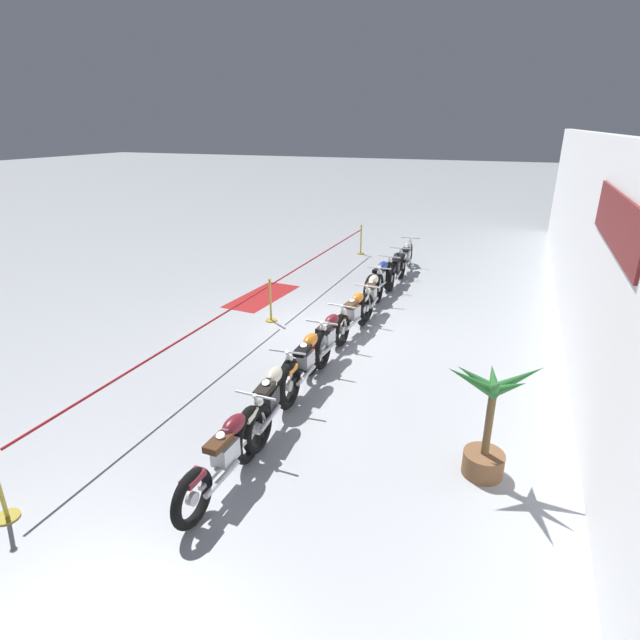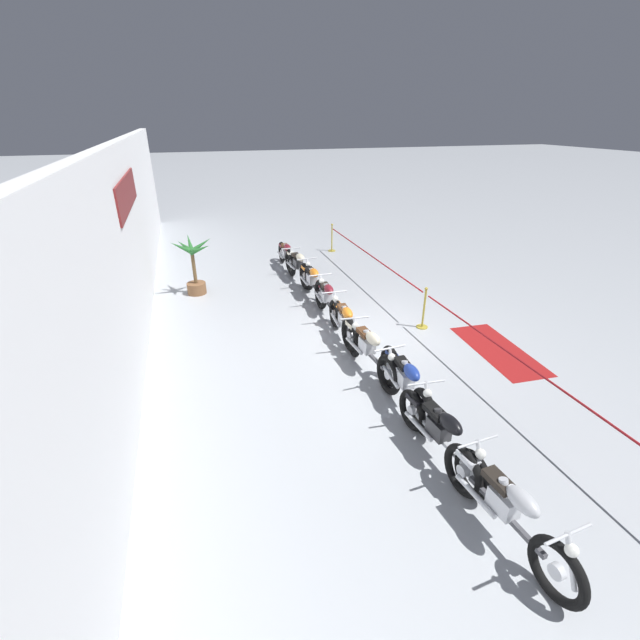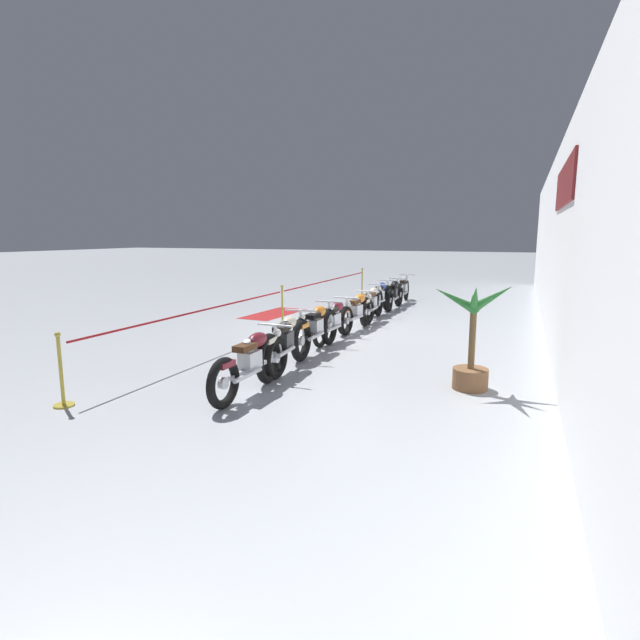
% 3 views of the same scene
% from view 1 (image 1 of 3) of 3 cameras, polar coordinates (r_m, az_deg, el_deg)
% --- Properties ---
extents(ground_plane, '(120.00, 120.00, 0.00)m').
position_cam_1_polar(ground_plane, '(11.41, 0.66, -1.03)').
color(ground_plane, '#B2B7BC').
extents(back_wall, '(28.00, 0.29, 4.20)m').
position_cam_1_polar(back_wall, '(10.18, 28.87, 5.96)').
color(back_wall, white).
rests_on(back_wall, ground).
extents(motorcycle_silver_0, '(2.27, 0.62, 0.95)m').
position_cam_1_polar(motorcycle_silver_0, '(16.09, 9.84, 7.16)').
color(motorcycle_silver_0, black).
rests_on(motorcycle_silver_0, ground).
extents(motorcycle_black_1, '(2.19, 0.62, 0.93)m').
position_cam_1_polar(motorcycle_black_1, '(14.75, 8.65, 5.85)').
color(motorcycle_black_1, black).
rests_on(motorcycle_black_1, ground).
extents(motorcycle_blue_2, '(2.24, 0.62, 0.98)m').
position_cam_1_polar(motorcycle_blue_2, '(13.55, 6.89, 4.64)').
color(motorcycle_blue_2, black).
rests_on(motorcycle_blue_2, ground).
extents(motorcycle_cream_3, '(2.47, 0.62, 0.96)m').
position_cam_1_polar(motorcycle_cream_3, '(12.29, 5.92, 2.89)').
color(motorcycle_cream_3, black).
rests_on(motorcycle_cream_3, ground).
extents(motorcycle_orange_4, '(2.17, 0.62, 0.92)m').
position_cam_1_polar(motorcycle_orange_4, '(11.09, 3.93, 0.76)').
color(motorcycle_orange_4, black).
rests_on(motorcycle_orange_4, ground).
extents(motorcycle_maroon_5, '(2.14, 0.62, 0.92)m').
position_cam_1_polar(motorcycle_maroon_5, '(9.80, 0.95, -1.99)').
color(motorcycle_maroon_5, black).
rests_on(motorcycle_maroon_5, ground).
extents(motorcycle_orange_6, '(2.32, 0.62, 0.97)m').
position_cam_1_polar(motorcycle_orange_6, '(8.79, -1.52, -4.77)').
color(motorcycle_orange_6, black).
rests_on(motorcycle_orange_6, ground).
extents(motorcycle_cream_7, '(2.40, 0.62, 0.98)m').
position_cam_1_polar(motorcycle_cream_7, '(7.64, -5.70, -9.18)').
color(motorcycle_cream_7, black).
rests_on(motorcycle_cream_7, ground).
extents(motorcycle_maroon_8, '(2.25, 0.62, 0.94)m').
position_cam_1_polar(motorcycle_maroon_8, '(6.68, -10.43, -14.75)').
color(motorcycle_maroon_8, black).
rests_on(motorcycle_maroon_8, ground).
extents(potted_palm_left_of_row, '(1.01, 1.18, 1.71)m').
position_cam_1_polar(potted_palm_left_of_row, '(6.89, 18.66, -11.25)').
color(potted_palm_left_of_row, brown).
rests_on(potted_palm_left_of_row, ground).
extents(stanchion_far_left, '(14.00, 0.28, 1.05)m').
position_cam_1_polar(stanchion_far_left, '(13.09, -2.46, 5.49)').
color(stanchion_far_left, gold).
rests_on(stanchion_far_left, ground).
extents(stanchion_mid_left, '(0.28, 0.28, 1.05)m').
position_cam_1_polar(stanchion_mid_left, '(11.82, -5.67, 1.53)').
color(stanchion_mid_left, gold).
rests_on(stanchion_mid_left, ground).
extents(stanchion_mid_right, '(0.28, 0.28, 1.05)m').
position_cam_1_polar(stanchion_mid_right, '(7.18, -32.67, -16.36)').
color(stanchion_mid_right, gold).
rests_on(stanchion_mid_right, ground).
extents(floor_banner, '(2.53, 1.19, 0.01)m').
position_cam_1_polar(floor_banner, '(13.68, -6.61, 2.72)').
color(floor_banner, maroon).
rests_on(floor_banner, ground).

